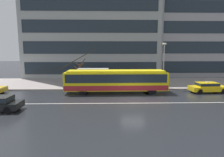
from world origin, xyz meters
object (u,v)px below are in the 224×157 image
(trolleybus, at_px, (116,80))
(bus_shelter, at_px, (93,73))
(street_tree_bare, at_px, (80,72))
(street_lamp, at_px, (164,61))
(pedestrian_approaching_curb, at_px, (131,74))
(pedestrian_at_shelter, at_px, (108,80))
(taxi_ahead_of_bus, at_px, (208,87))

(trolleybus, xyz_separation_m, bus_shelter, (-3.00, 3.38, 0.56))
(street_tree_bare, bearing_deg, street_lamp, -12.48)
(bus_shelter, bearing_deg, pedestrian_approaching_curb, 11.97)
(pedestrian_at_shelter, bearing_deg, taxi_ahead_of_bus, -16.88)
(taxi_ahead_of_bus, distance_m, bus_shelter, 14.83)
(trolleybus, bearing_deg, taxi_ahead_of_bus, -0.67)
(pedestrian_at_shelter, relative_size, street_tree_bare, 0.41)
(taxi_ahead_of_bus, bearing_deg, street_lamp, 151.40)
(street_tree_bare, bearing_deg, taxi_ahead_of_bus, -17.50)
(bus_shelter, relative_size, pedestrian_at_shelter, 2.63)
(pedestrian_at_shelter, xyz_separation_m, street_lamp, (7.50, -1.12, 2.66))
(taxi_ahead_of_bus, xyz_separation_m, bus_shelter, (-14.34, 3.51, 1.40))
(trolleybus, xyz_separation_m, pedestrian_approaching_curb, (2.41, 4.52, 0.24))
(pedestrian_at_shelter, distance_m, street_lamp, 8.04)
(street_lamp, xyz_separation_m, street_tree_bare, (-11.73, 2.60, -1.72))
(street_lamp, relative_size, street_tree_bare, 1.54)
(taxi_ahead_of_bus, height_order, street_tree_bare, street_tree_bare)
(bus_shelter, xyz_separation_m, street_lamp, (9.55, -0.90, 1.65))
(taxi_ahead_of_bus, height_order, street_lamp, street_lamp)
(trolleybus, distance_m, taxi_ahead_of_bus, 11.37)
(trolleybus, bearing_deg, bus_shelter, 131.61)
(taxi_ahead_of_bus, bearing_deg, pedestrian_at_shelter, 163.12)
(taxi_ahead_of_bus, height_order, pedestrian_approaching_curb, pedestrian_approaching_curb)
(bus_shelter, bearing_deg, street_lamp, -5.36)
(trolleybus, relative_size, taxi_ahead_of_bus, 2.92)
(trolleybus, relative_size, pedestrian_approaching_curb, 6.54)
(taxi_ahead_of_bus, distance_m, pedestrian_approaching_curb, 10.13)
(pedestrian_approaching_curb, bearing_deg, street_tree_bare, 175.82)
(trolleybus, height_order, taxi_ahead_of_bus, trolleybus)
(pedestrian_at_shelter, height_order, street_tree_bare, street_tree_bare)
(bus_shelter, bearing_deg, trolleybus, -48.39)
(trolleybus, bearing_deg, street_tree_bare, 135.59)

